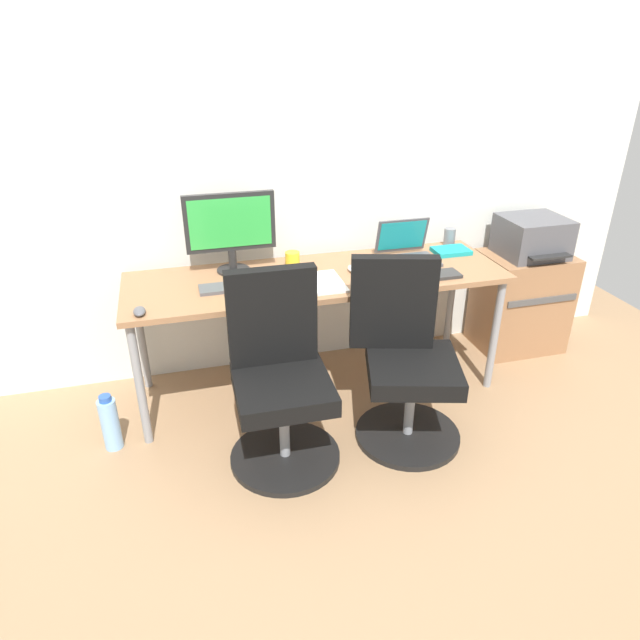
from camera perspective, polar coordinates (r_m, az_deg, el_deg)
The scene contains 18 objects.
ground_plane at distance 3.39m, azimuth -0.22°, elevation -6.64°, with size 5.28×5.28×0.00m, color #9E7A56.
back_wall at distance 3.26m, azimuth -2.17°, elevation 16.76°, with size 4.40×0.04×2.60m, color silver.
desk at distance 3.08m, azimuth -0.25°, elevation 3.60°, with size 2.05×0.64×0.71m.
office_chair_left at distance 2.67m, azimuth -4.09°, elevation -6.08°, with size 0.54×0.54×0.94m.
office_chair_right at distance 2.84m, azimuth 8.60°, elevation -4.21°, with size 0.54×0.54×0.94m.
side_cabinet at distance 3.90m, azimuth 19.66°, elevation 1.81°, with size 0.53×0.41×0.64m.
printer at distance 3.75m, azimuth 20.70°, elevation 7.90°, with size 0.38×0.40×0.24m.
water_bottle_on_floor at distance 3.04m, azimuth -20.49°, elevation -9.76°, with size 0.09×0.09×0.31m.
desktop_monitor at distance 3.06m, azimuth -9.07°, elevation 9.27°, with size 0.48×0.18×0.43m.
open_laptop at distance 3.29m, azimuth 8.76°, elevation 6.97°, with size 0.31×0.28×0.22m.
keyboard_by_monitor at distance 2.92m, azimuth -8.82°, elevation 3.33°, with size 0.34×0.12×0.02m, color #515156.
keyboard_by_laptop at distance 3.07m, azimuth 10.99°, elevation 4.41°, with size 0.34×0.12×0.02m, color #2D2D2D.
mouse_by_monitor at distance 3.10m, azimuth 3.37°, elevation 5.20°, with size 0.06×0.10×0.03m, color silver.
mouse_by_laptop at distance 2.74m, azimuth -17.83°, elevation 0.85°, with size 0.06×0.10×0.03m, color #515156.
coffee_mug at distance 3.14m, azimuth -2.81°, elevation 6.10°, with size 0.08×0.08×0.09m, color yellow.
pen_cup at distance 3.58m, azimuth 12.98°, elevation 8.23°, with size 0.07×0.07×0.10m, color slate.
notebook at distance 3.46m, azimuth 13.13°, elevation 6.84°, with size 0.21×0.15×0.03m, color teal.
paper_pile at distance 2.94m, azimuth 0.23°, elevation 3.82°, with size 0.21×0.30×0.01m, color white.
Camera 1 is at (-0.73, -2.73, 1.88)m, focal length 31.59 mm.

